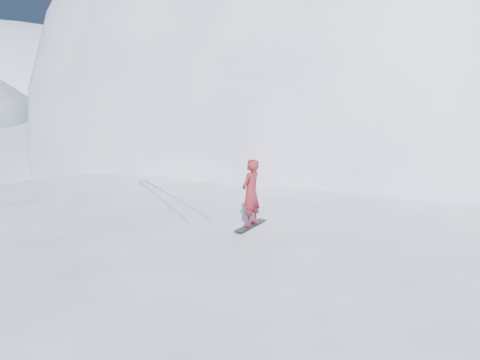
# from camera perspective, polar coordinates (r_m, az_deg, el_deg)

# --- Properties ---
(ground) EXTENTS (400.00, 400.00, 0.00)m
(ground) POSITION_cam_1_polar(r_m,az_deg,el_deg) (13.64, -2.06, -16.05)
(ground) COLOR white
(ground) RESTS_ON ground
(near_ridge) EXTENTS (36.00, 28.00, 4.80)m
(near_ridge) POSITION_cam_1_polar(r_m,az_deg,el_deg) (16.46, -1.47, -10.65)
(near_ridge) COLOR white
(near_ridge) RESTS_ON ground
(summit_peak) EXTENTS (60.00, 56.00, 56.00)m
(summit_peak) POSITION_cam_1_polar(r_m,az_deg,el_deg) (45.60, 16.26, 4.35)
(summit_peak) COLOR white
(summit_peak) RESTS_ON ground
(peak_shoulder) EXTENTS (28.00, 24.00, 18.00)m
(peak_shoulder) POSITION_cam_1_polar(r_m,az_deg,el_deg) (34.74, 5.09, 2.16)
(peak_shoulder) COLOR white
(peak_shoulder) RESTS_ON ground
(wind_bumps) EXTENTS (16.00, 14.40, 1.00)m
(wind_bumps) POSITION_cam_1_polar(r_m,az_deg,el_deg) (15.36, -6.27, -12.57)
(wind_bumps) COLOR white
(wind_bumps) RESTS_ON ground
(snowboard) EXTENTS (1.19, 1.03, 0.02)m
(snowboard) POSITION_cam_1_polar(r_m,az_deg,el_deg) (13.21, 1.30, -5.56)
(snowboard) COLOR black
(snowboard) RESTS_ON near_ridge
(snowboarder) EXTENTS (0.82, 0.78, 1.88)m
(snowboarder) POSITION_cam_1_polar(r_m,az_deg,el_deg) (12.94, 1.33, -1.56)
(snowboarder) COLOR maroon
(snowboarder) RESTS_ON snowboard
(board_tracks) EXTENTS (1.61, 5.94, 0.04)m
(board_tracks) POSITION_cam_1_polar(r_m,az_deg,el_deg) (16.39, -8.99, -1.93)
(board_tracks) COLOR silver
(board_tracks) RESTS_ON ground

